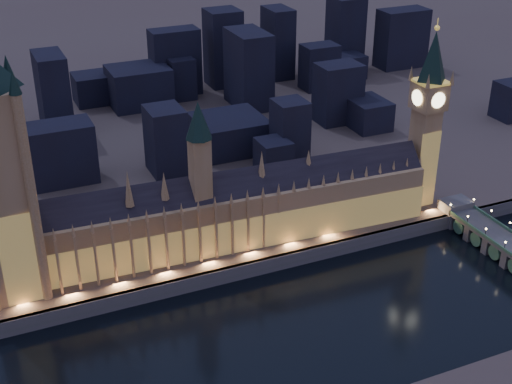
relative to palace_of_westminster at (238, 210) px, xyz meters
name	(u,v)px	position (x,y,z in m)	size (l,w,h in m)	color
ground_plane	(295,321)	(1.77, -61.75, -26.37)	(2000.00, 2000.00, 0.00)	black
north_bank	(71,37)	(1.77, 458.25, -22.37)	(2000.00, 960.00, 8.00)	#513E3D
embankment_wall	(258,267)	(1.77, -20.75, -22.37)	(2000.00, 2.50, 8.00)	#484F4D
palace_of_westminster	(238,210)	(0.00, 0.00, 0.00)	(202.00, 30.16, 78.00)	olive
elizabeth_tower	(428,105)	(109.77, 0.17, 39.23)	(18.00, 18.00, 103.52)	olive
city_backdrop	(180,85)	(31.42, 185.62, 3.99)	(479.96, 215.63, 81.45)	black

